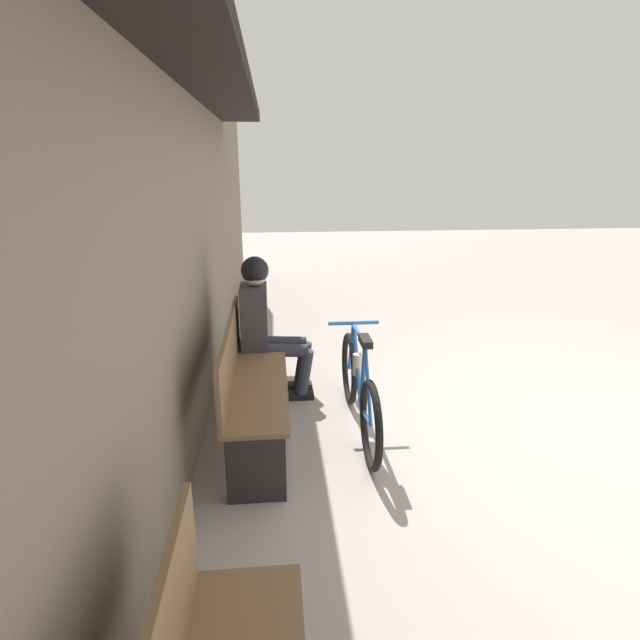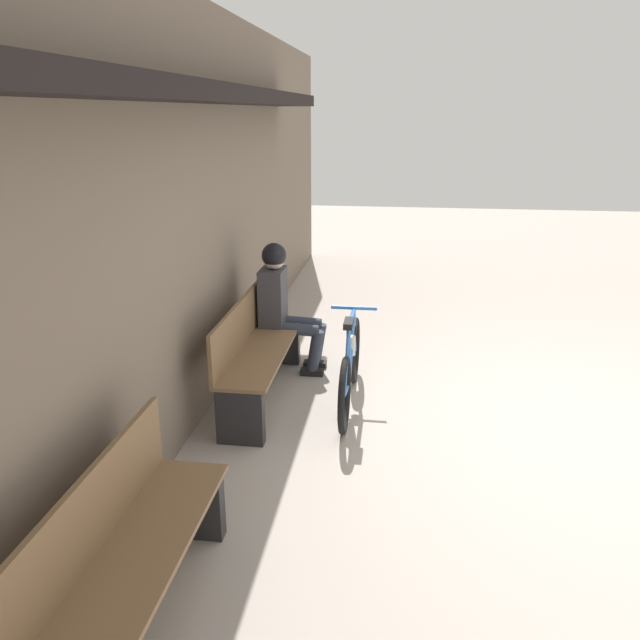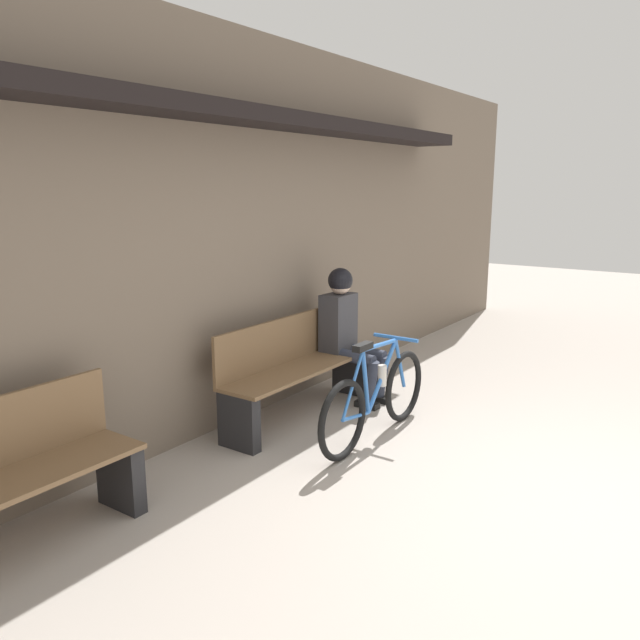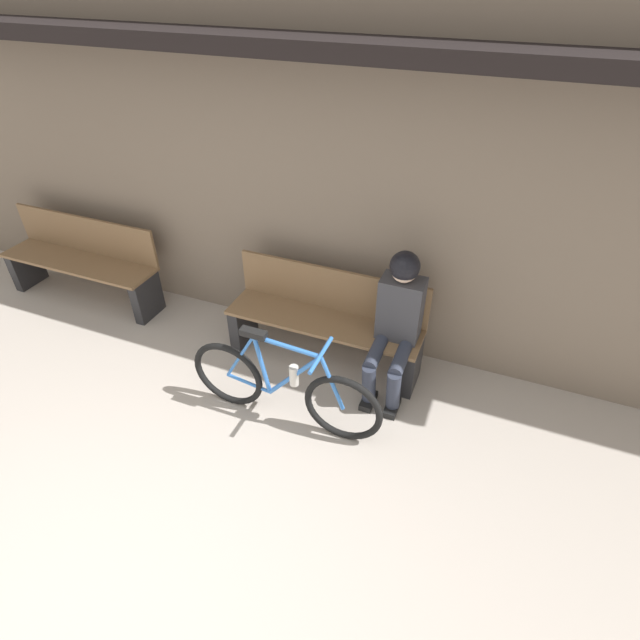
% 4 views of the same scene
% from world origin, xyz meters
% --- Properties ---
extents(ground_plane, '(24.00, 24.00, 0.00)m').
position_xyz_m(ground_plane, '(0.00, 0.00, 0.00)').
color(ground_plane, '#ADA399').
extents(storefront_wall, '(12.00, 0.56, 3.20)m').
position_xyz_m(storefront_wall, '(0.00, 2.84, 1.66)').
color(storefront_wall, '#756656').
rests_on(storefront_wall, ground_plane).
extents(park_bench_near, '(1.70, 0.42, 0.86)m').
position_xyz_m(park_bench_near, '(0.33, 2.43, 0.41)').
color(park_bench_near, brown).
rests_on(park_bench_near, ground_plane).
extents(bicycle, '(1.57, 0.40, 0.82)m').
position_xyz_m(bicycle, '(0.31, 1.63, 0.34)').
color(bicycle, black).
rests_on(bicycle, ground_plane).
extents(person_seated, '(0.34, 0.61, 1.24)m').
position_xyz_m(person_seated, '(0.97, 2.32, 0.71)').
color(person_seated, '#2D3342').
rests_on(person_seated, ground_plane).
extents(park_bench_far, '(1.71, 0.42, 0.86)m').
position_xyz_m(park_bench_far, '(-2.36, 2.43, 0.41)').
color(park_bench_far, brown).
rests_on(park_bench_far, ground_plane).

